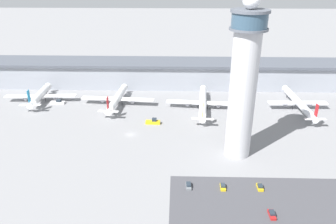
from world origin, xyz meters
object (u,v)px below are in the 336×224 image
(car_red_hatchback, at_px, (189,186))
(car_green_van, at_px, (260,187))
(airplane_gate_echo, at_px, (298,102))
(airplane_gate_charlie, at_px, (117,98))
(airplane_gate_bravo, at_px, (40,95))
(car_navy_sedan, at_px, (223,187))
(control_tower, at_px, (243,81))
(service_truck_catering, at_px, (153,122))
(airplane_gate_delta, at_px, (203,102))
(car_yellow_taxi, at_px, (272,214))
(service_truck_baggage, at_px, (58,102))

(car_red_hatchback, bearing_deg, car_green_van, -0.04)
(airplane_gate_echo, height_order, car_green_van, airplane_gate_echo)
(airplane_gate_charlie, bearing_deg, airplane_gate_bravo, 175.28)
(airplane_gate_bravo, height_order, car_navy_sedan, airplane_gate_bravo)
(airplane_gate_charlie, bearing_deg, control_tower, -40.59)
(service_truck_catering, bearing_deg, car_navy_sedan, -60.93)
(airplane_gate_delta, bearing_deg, airplane_gate_bravo, 175.09)
(control_tower, height_order, airplane_gate_delta, control_tower)
(airplane_gate_charlie, distance_m, airplane_gate_delta, 48.22)
(airplane_gate_echo, distance_m, car_red_hatchback, 94.09)
(airplane_gate_bravo, distance_m, service_truck_catering, 72.88)
(airplane_gate_echo, relative_size, service_truck_catering, 6.26)
(airplane_gate_bravo, bearing_deg, control_tower, -27.46)
(airplane_gate_charlie, bearing_deg, airplane_gate_echo, -2.13)
(car_red_hatchback, distance_m, car_navy_sedan, 12.21)
(service_truck_catering, distance_m, car_yellow_taxi, 77.52)
(airplane_gate_charlie, height_order, airplane_gate_delta, airplane_gate_charlie)
(service_truck_baggage, bearing_deg, car_navy_sedan, -41.70)
(airplane_gate_charlie, relative_size, service_truck_baggage, 5.26)
(car_navy_sedan, bearing_deg, airplane_gate_bravo, 140.74)
(airplane_gate_charlie, distance_m, airplane_gate_echo, 100.19)
(airplane_gate_charlie, relative_size, airplane_gate_delta, 0.91)
(airplane_gate_delta, height_order, service_truck_catering, airplane_gate_delta)
(control_tower, relative_size, service_truck_catering, 8.84)
(control_tower, xyz_separation_m, service_truck_baggage, (-93.77, 51.75, -31.20))
(control_tower, distance_m, car_red_hatchback, 44.67)
(airplane_gate_charlie, relative_size, car_navy_sedan, 10.25)
(service_truck_catering, relative_size, car_yellow_taxi, 1.64)
(service_truck_baggage, distance_m, car_yellow_taxi, 133.35)
(car_green_van, distance_m, car_navy_sedan, 13.17)
(car_navy_sedan, bearing_deg, car_green_van, 0.82)
(car_yellow_taxi, bearing_deg, airplane_gate_echo, 67.02)
(airplane_gate_delta, height_order, car_red_hatchback, airplane_gate_delta)
(service_truck_baggage, bearing_deg, control_tower, -28.89)
(service_truck_catering, relative_size, car_red_hatchback, 1.64)
(airplane_gate_bravo, relative_size, service_truck_baggage, 5.16)
(airplane_gate_bravo, height_order, car_green_van, airplane_gate_bravo)
(airplane_gate_bravo, relative_size, airplane_gate_delta, 0.89)
(airplane_gate_delta, relative_size, airplane_gate_echo, 1.01)
(airplane_gate_echo, height_order, car_navy_sedan, airplane_gate_echo)
(airplane_gate_charlie, height_order, car_red_hatchback, airplane_gate_charlie)
(airplane_gate_charlie, bearing_deg, car_yellow_taxi, -54.05)
(car_green_van, bearing_deg, car_red_hatchback, 179.96)
(car_navy_sedan, bearing_deg, airplane_gate_delta, 91.95)
(airplane_gate_bravo, bearing_deg, car_navy_sedan, -39.26)
(control_tower, relative_size, car_green_van, 15.72)
(control_tower, xyz_separation_m, airplane_gate_bravo, (-104.74, 54.44, -28.15))
(airplane_gate_bravo, distance_m, car_yellow_taxi, 143.42)
(airplane_gate_delta, relative_size, car_green_van, 11.20)
(service_truck_baggage, relative_size, car_green_van, 1.93)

